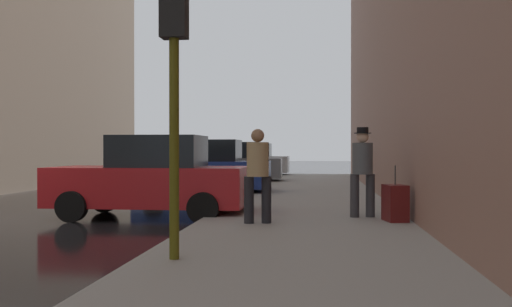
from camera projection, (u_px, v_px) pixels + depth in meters
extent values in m
plane|color=black|center=(10.00, 222.00, 11.62)|extent=(120.00, 120.00, 0.00)
cube|color=gray|center=(305.00, 223.00, 10.97)|extent=(4.00, 40.00, 0.15)
cube|color=#B2191E|center=(150.00, 186.00, 12.40)|extent=(4.21, 1.86, 0.84)
cube|color=black|center=(159.00, 152.00, 12.37)|extent=(1.90, 1.57, 0.70)
cylinder|color=black|center=(105.00, 199.00, 13.46)|extent=(0.64, 0.22, 0.64)
cylinder|color=black|center=(72.00, 207.00, 11.63)|extent=(0.64, 0.22, 0.64)
cylinder|color=black|center=(219.00, 200.00, 13.18)|extent=(0.64, 0.22, 0.64)
cylinder|color=black|center=(203.00, 208.00, 11.35)|extent=(0.64, 0.22, 0.64)
cube|color=navy|center=(203.00, 174.00, 18.21)|extent=(4.21, 1.87, 0.84)
cube|color=black|center=(210.00, 151.00, 18.18)|extent=(1.90, 1.58, 0.70)
cylinder|color=black|center=(169.00, 184.00, 19.27)|extent=(0.64, 0.22, 0.64)
cylinder|color=black|center=(154.00, 187.00, 17.44)|extent=(0.64, 0.22, 0.64)
cylinder|color=black|center=(249.00, 184.00, 18.99)|extent=(0.64, 0.22, 0.64)
cylinder|color=black|center=(242.00, 188.00, 17.16)|extent=(0.64, 0.22, 0.64)
cube|color=slate|center=(233.00, 168.00, 24.46)|extent=(4.25, 1.96, 0.84)
cube|color=black|center=(237.00, 150.00, 24.44)|extent=(1.93, 1.62, 0.70)
cylinder|color=black|center=(205.00, 175.00, 25.49)|extent=(0.65, 0.24, 0.64)
cylinder|color=black|center=(197.00, 177.00, 23.66)|extent=(0.65, 0.24, 0.64)
cylinder|color=black|center=(266.00, 175.00, 25.27)|extent=(0.65, 0.24, 0.64)
cylinder|color=black|center=(263.00, 178.00, 23.44)|extent=(0.65, 0.24, 0.64)
cube|color=#B7BABF|center=(249.00, 164.00, 30.20)|extent=(4.20, 1.85, 0.84)
cube|color=black|center=(253.00, 150.00, 30.17)|extent=(1.89, 1.57, 0.70)
cylinder|color=black|center=(226.00, 170.00, 31.26)|extent=(0.64, 0.22, 0.64)
cylinder|color=black|center=(221.00, 172.00, 29.44)|extent=(0.64, 0.22, 0.64)
cylinder|color=black|center=(276.00, 171.00, 30.96)|extent=(0.64, 0.22, 0.64)
cylinder|color=black|center=(273.00, 172.00, 29.13)|extent=(0.64, 0.22, 0.64)
cylinder|color=red|center=(240.00, 195.00, 13.25)|extent=(0.22, 0.22, 0.55)
sphere|color=red|center=(240.00, 181.00, 13.25)|extent=(0.20, 0.20, 0.20)
cylinder|color=red|center=(234.00, 194.00, 13.27)|extent=(0.10, 0.09, 0.09)
cylinder|color=red|center=(247.00, 194.00, 13.23)|extent=(0.10, 0.09, 0.09)
cylinder|color=#514C0F|center=(174.00, 112.00, 6.96)|extent=(0.12, 0.12, 3.60)
cube|color=black|center=(174.00, 1.00, 6.94)|extent=(0.32, 0.24, 0.90)
sphere|color=yellow|center=(177.00, 4.00, 7.08)|extent=(0.14, 0.14, 0.14)
sphere|color=green|center=(177.00, 27.00, 7.08)|extent=(0.14, 0.14, 0.14)
cylinder|color=#333338|center=(370.00, 196.00, 11.28)|extent=(0.22, 0.22, 0.85)
cylinder|color=#333338|center=(355.00, 196.00, 11.24)|extent=(0.22, 0.22, 0.85)
cylinder|color=#4C5156|center=(363.00, 158.00, 11.26)|extent=(0.48, 0.48, 0.62)
sphere|color=beige|center=(363.00, 137.00, 11.25)|extent=(0.24, 0.24, 0.24)
cylinder|color=black|center=(363.00, 133.00, 11.25)|extent=(0.34, 0.34, 0.02)
cylinder|color=black|center=(363.00, 130.00, 11.25)|extent=(0.23, 0.23, 0.11)
cylinder|color=black|center=(249.00, 200.00, 10.31)|extent=(0.22, 0.22, 0.85)
cylinder|color=black|center=(266.00, 200.00, 10.35)|extent=(0.22, 0.22, 0.85)
cylinder|color=tan|center=(258.00, 159.00, 10.32)|extent=(0.48, 0.48, 0.62)
sphere|color=#997051|center=(258.00, 136.00, 10.32)|extent=(0.24, 0.24, 0.24)
cube|color=#591414|center=(395.00, 203.00, 10.62)|extent=(0.46, 0.62, 0.68)
cylinder|color=#333333|center=(395.00, 175.00, 10.62)|extent=(0.02, 0.02, 0.36)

